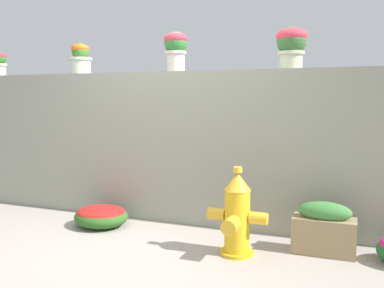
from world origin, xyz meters
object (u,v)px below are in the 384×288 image
(potted_plant_2, at_px, (176,47))
(fire_hydrant, at_px, (237,216))
(potted_plant_1, at_px, (80,58))
(planter_box, at_px, (324,229))
(flower_bush_right, at_px, (101,215))
(potted_plant_3, at_px, (291,43))

(potted_plant_2, distance_m, fire_hydrant, 2.04)
(potted_plant_1, bearing_deg, planter_box, -8.78)
(potted_plant_1, bearing_deg, fire_hydrant, -19.30)
(potted_plant_2, bearing_deg, planter_box, -16.22)
(fire_hydrant, xyz_separation_m, flower_bush_right, (-1.62, 0.27, -0.24))
(potted_plant_1, relative_size, fire_hydrant, 0.46)
(potted_plant_3, relative_size, flower_bush_right, 0.70)
(planter_box, bearing_deg, fire_hydrant, -156.67)
(potted_plant_2, height_order, fire_hydrant, potted_plant_2)
(potted_plant_1, distance_m, potted_plant_2, 1.26)
(potted_plant_2, relative_size, potted_plant_3, 1.04)
(potted_plant_1, xyz_separation_m, potted_plant_2, (1.25, 0.03, 0.08))
(fire_hydrant, bearing_deg, planter_box, 23.33)
(potted_plant_3, xyz_separation_m, planter_box, (0.41, -0.49, -1.73))
(flower_bush_right, bearing_deg, potted_plant_2, 38.03)
(potted_plant_2, xyz_separation_m, fire_hydrant, (0.94, -0.80, -1.62))
(potted_plant_3, relative_size, fire_hydrant, 0.53)
(fire_hydrant, bearing_deg, flower_bush_right, 170.42)
(potted_plant_2, distance_m, flower_bush_right, 2.05)
(potted_plant_1, relative_size, flower_bush_right, 0.61)
(potted_plant_2, relative_size, planter_box, 0.80)
(potted_plant_1, xyz_separation_m, fire_hydrant, (2.19, -0.77, -1.54))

